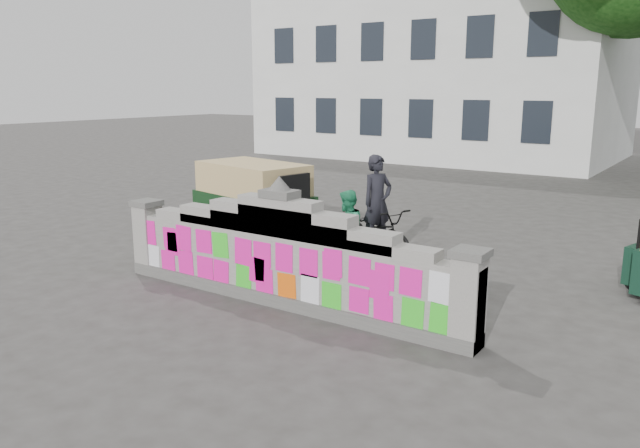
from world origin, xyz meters
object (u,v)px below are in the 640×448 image
object	(u,v)px
cyclist_rider	(377,215)
pedestrian	(347,230)
rickshaw_left	(256,201)
cyclist_bike	(377,234)

from	to	relation	value
cyclist_rider	pedestrian	world-z (taller)	cyclist_rider
pedestrian	rickshaw_left	size ratio (longest dim) A/B	0.46
pedestrian	cyclist_rider	bearing A→B (deg)	146.66
cyclist_bike	cyclist_rider	world-z (taller)	cyclist_rider
cyclist_bike	cyclist_rider	xyz separation A→B (m)	(-0.00, 0.00, 0.37)
cyclist_rider	rickshaw_left	bearing A→B (deg)	113.27
cyclist_rider	rickshaw_left	distance (m)	2.98
cyclist_bike	cyclist_rider	size ratio (longest dim) A/B	1.12
pedestrian	cyclist_bike	bearing A→B (deg)	146.66
cyclist_bike	rickshaw_left	distance (m)	3.00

